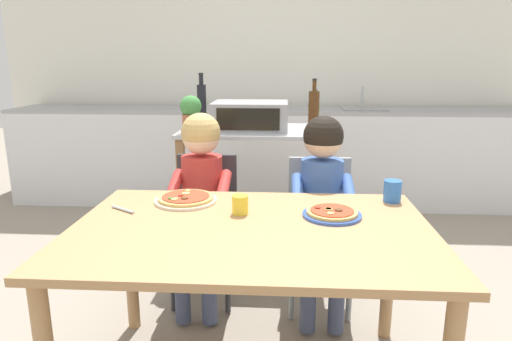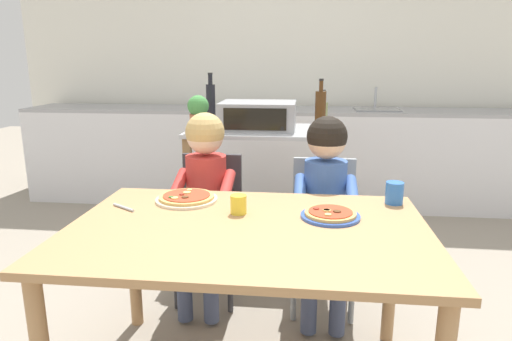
# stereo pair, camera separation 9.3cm
# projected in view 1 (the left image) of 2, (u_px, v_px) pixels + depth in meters

# --- Properties ---
(ground_plane) EXTENTS (11.81, 11.81, 0.00)m
(ground_plane) POSITION_uv_depth(u_px,v_px,m) (264.00, 264.00, 3.06)
(ground_plane) COLOR gray
(back_wall_tiled) EXTENTS (5.43, 0.12, 2.70)m
(back_wall_tiled) POSITION_uv_depth(u_px,v_px,m) (273.00, 59.00, 4.51)
(back_wall_tiled) COLOR white
(back_wall_tiled) RESTS_ON ground
(kitchen_counter) EXTENTS (4.89, 0.60, 1.10)m
(kitchen_counter) POSITION_uv_depth(u_px,v_px,m) (271.00, 156.00, 4.33)
(kitchen_counter) COLOR silver
(kitchen_counter) RESTS_ON ground
(kitchen_island_cart) EXTENTS (0.99, 0.61, 0.89)m
(kitchen_island_cart) POSITION_uv_depth(u_px,v_px,m) (255.00, 172.00, 3.11)
(kitchen_island_cart) COLOR #B7BABF
(kitchen_island_cart) RESTS_ON ground
(toaster_oven) EXTENTS (0.50, 0.40, 0.18)m
(toaster_oven) POSITION_uv_depth(u_px,v_px,m) (250.00, 116.00, 3.02)
(toaster_oven) COLOR #999BA0
(toaster_oven) RESTS_ON kitchen_island_cart
(bottle_clear_vinegar) EXTENTS (0.07, 0.07, 0.36)m
(bottle_clear_vinegar) POSITION_uv_depth(u_px,v_px,m) (202.00, 103.00, 3.22)
(bottle_clear_vinegar) COLOR black
(bottle_clear_vinegar) RESTS_ON kitchen_island_cart
(bottle_dark_olive_oil) EXTENTS (0.06, 0.06, 0.26)m
(bottle_dark_olive_oil) POSITION_uv_depth(u_px,v_px,m) (315.00, 114.00, 3.00)
(bottle_dark_olive_oil) COLOR olive
(bottle_dark_olive_oil) RESTS_ON kitchen_island_cart
(bottle_slim_sauce) EXTENTS (0.07, 0.07, 0.35)m
(bottle_slim_sauce) POSITION_uv_depth(u_px,v_px,m) (314.00, 113.00, 2.73)
(bottle_slim_sauce) COLOR #4C2D14
(bottle_slim_sauce) RESTS_ON kitchen_island_cart
(potted_herb_plant) EXTENTS (0.14, 0.14, 0.24)m
(potted_herb_plant) POSITION_uv_depth(u_px,v_px,m) (191.00, 113.00, 2.85)
(potted_herb_plant) COLOR #9E5B3D
(potted_herb_plant) RESTS_ON kitchen_island_cart
(dining_table) EXTENTS (1.40, 0.93, 0.72)m
(dining_table) POSITION_uv_depth(u_px,v_px,m) (251.00, 248.00, 1.76)
(dining_table) COLOR #AD7F51
(dining_table) RESTS_ON ground
(dining_chair_left) EXTENTS (0.36, 0.36, 0.81)m
(dining_chair_left) POSITION_uv_depth(u_px,v_px,m) (205.00, 216.00, 2.56)
(dining_chair_left) COLOR #333338
(dining_chair_left) RESTS_ON ground
(dining_chair_right) EXTENTS (0.36, 0.36, 0.81)m
(dining_chair_right) POSITION_uv_depth(u_px,v_px,m) (319.00, 221.00, 2.48)
(dining_chair_right) COLOR gray
(dining_chair_right) RESTS_ON ground
(child_in_red_shirt) EXTENTS (0.32, 0.42, 1.06)m
(child_in_red_shirt) POSITION_uv_depth(u_px,v_px,m) (201.00, 185.00, 2.40)
(child_in_red_shirt) COLOR #424C6B
(child_in_red_shirt) RESTS_ON ground
(child_in_blue_striped_shirt) EXTENTS (0.32, 0.42, 1.05)m
(child_in_blue_striped_shirt) POSITION_uv_depth(u_px,v_px,m) (322.00, 190.00, 2.32)
(child_in_blue_striped_shirt) COLOR #424C6B
(child_in_blue_striped_shirt) RESTS_ON ground
(pizza_plate_cream) EXTENTS (0.28, 0.28, 0.03)m
(pizza_plate_cream) POSITION_uv_depth(u_px,v_px,m) (186.00, 199.00, 2.04)
(pizza_plate_cream) COLOR beige
(pizza_plate_cream) RESTS_ON dining_table
(pizza_plate_blue_rimmed) EXTENTS (0.24, 0.24, 0.03)m
(pizza_plate_blue_rimmed) POSITION_uv_depth(u_px,v_px,m) (332.00, 213.00, 1.85)
(pizza_plate_blue_rimmed) COLOR #3356B7
(pizza_plate_blue_rimmed) RESTS_ON dining_table
(drinking_cup_blue) EXTENTS (0.08, 0.08, 0.10)m
(drinking_cup_blue) POSITION_uv_depth(u_px,v_px,m) (392.00, 191.00, 2.04)
(drinking_cup_blue) COLOR blue
(drinking_cup_blue) RESTS_ON dining_table
(drinking_cup_yellow) EXTENTS (0.07, 0.07, 0.08)m
(drinking_cup_yellow) POSITION_uv_depth(u_px,v_px,m) (240.00, 205.00, 1.88)
(drinking_cup_yellow) COLOR yellow
(drinking_cup_yellow) RESTS_ON dining_table
(serving_spoon) EXTENTS (0.12, 0.09, 0.01)m
(serving_spoon) POSITION_uv_depth(u_px,v_px,m) (123.00, 209.00, 1.92)
(serving_spoon) COLOR #B7BABF
(serving_spoon) RESTS_ON dining_table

